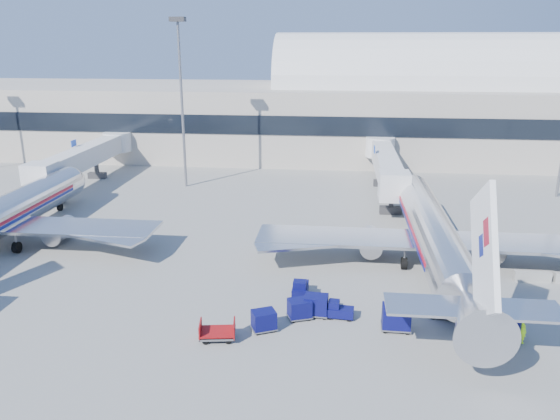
# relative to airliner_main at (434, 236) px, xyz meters

# --- Properties ---
(ground) EXTENTS (260.00, 260.00, 0.00)m
(ground) POSITION_rel_airliner_main_xyz_m (-10.00, -4.51, -2.93)
(ground) COLOR gray
(ground) RESTS_ON ground
(terminal) EXTENTS (170.00, 28.15, 21.00)m
(terminal) POSITION_rel_airliner_main_xyz_m (-23.60, 51.46, 4.60)
(terminal) COLOR #B2AA9E
(terminal) RESTS_ON ground
(airliner_main) EXTENTS (32.00, 37.26, 12.07)m
(airliner_main) POSITION_rel_airliner_main_xyz_m (0.00, 0.00, 0.00)
(airliner_main) COLOR silver
(airliner_main) RESTS_ON ground
(jetbridge_near) EXTENTS (4.40, 27.50, 6.25)m
(jetbridge_near) POSITION_rel_airliner_main_xyz_m (-2.40, 26.30, 1.00)
(jetbridge_near) COLOR silver
(jetbridge_near) RESTS_ON ground
(jetbridge_mid) EXTENTS (4.40, 27.50, 6.25)m
(jetbridge_mid) POSITION_rel_airliner_main_xyz_m (-44.40, 26.30, 1.00)
(jetbridge_mid) COLOR silver
(jetbridge_mid) RESTS_ON ground
(mast_west) EXTENTS (2.00, 1.20, 22.60)m
(mast_west) POSITION_rel_airliner_main_xyz_m (-30.00, 25.49, 11.87)
(mast_west) COLOR slate
(mast_west) RESTS_ON ground
(barrier_near) EXTENTS (3.00, 0.55, 0.90)m
(barrier_near) POSITION_rel_airliner_main_xyz_m (8.00, -2.51, -2.48)
(barrier_near) COLOR #9E9E96
(barrier_near) RESTS_ON ground
(tug_lead) EXTENTS (2.12, 1.19, 1.33)m
(tug_lead) POSITION_rel_airliner_main_xyz_m (-8.39, -10.68, -2.32)
(tug_lead) COLOR #090A45
(tug_lead) RESTS_ON ground
(tug_right) EXTENTS (2.66, 1.79, 1.58)m
(tug_right) POSITION_rel_airliner_main_xyz_m (-0.63, -9.83, -2.21)
(tug_right) COLOR #090A45
(tug_right) RESTS_ON ground
(tug_left) EXTENTS (1.24, 2.39, 1.54)m
(tug_left) POSITION_rel_airliner_main_xyz_m (-11.48, -7.51, -2.23)
(tug_left) COLOR #090A45
(tug_left) RESTS_ON ground
(cart_train_a) EXTENTS (1.91, 1.51, 1.59)m
(cart_train_a) POSITION_rel_airliner_main_xyz_m (-10.06, -10.51, -2.08)
(cart_train_a) COLOR #090A45
(cart_train_a) RESTS_ON ground
(cart_train_b) EXTENTS (2.05, 1.82, 1.50)m
(cart_train_b) POSITION_rel_airliner_main_xyz_m (-11.26, -11.12, -2.13)
(cart_train_b) COLOR #090A45
(cart_train_b) RESTS_ON ground
(cart_train_c) EXTENTS (2.08, 1.88, 1.49)m
(cart_train_c) POSITION_rel_airliner_main_xyz_m (-13.63, -13.11, -2.13)
(cart_train_c) COLOR #090A45
(cart_train_c) RESTS_ON ground
(cart_solo_near) EXTENTS (2.08, 1.60, 1.81)m
(cart_solo_near) POSITION_rel_airliner_main_xyz_m (-4.35, -12.00, -1.96)
(cart_solo_near) COLOR #090A45
(cart_solo_near) RESTS_ON ground
(cart_solo_far) EXTENTS (2.33, 2.19, 1.64)m
(cart_solo_far) POSITION_rel_airliner_main_xyz_m (3.31, -12.16, -2.05)
(cart_solo_far) COLOR #090A45
(cart_solo_far) RESTS_ON ground
(cart_open_red) EXTENTS (2.65, 2.05, 0.65)m
(cart_open_red) POSITION_rel_airliner_main_xyz_m (-16.61, -14.66, -2.46)
(cart_open_red) COLOR slate
(cart_open_red) RESTS_ON ground
(ramp_worker) EXTENTS (0.71, 0.75, 1.73)m
(ramp_worker) POSITION_rel_airliner_main_xyz_m (3.97, -12.82, -2.06)
(ramp_worker) COLOR #A4FF1A
(ramp_worker) RESTS_ON ground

